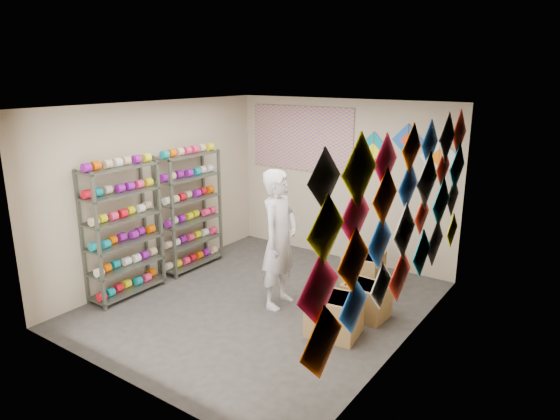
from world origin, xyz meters
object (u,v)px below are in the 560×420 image
Objects in this scene: shelf_rack_back at (190,211)px; carton_a at (334,315)px; shopkeeper at (279,239)px; shelf_rack_front at (123,232)px; carton_b at (366,300)px; carton_c at (363,270)px.

carton_a is (3.00, -0.61, -0.70)m from shelf_rack_back.
carton_a is (1.02, -0.30, -0.70)m from shopkeeper.
shelf_rack_front is 1.00× the size of shopkeeper.
carton_b is 0.98m from carton_c.
carton_a is 0.66m from carton_b.
shelf_rack_front reaches higher than carton_c.
shelf_rack_front is 1.00× the size of shelf_rack_back.
shopkeeper is 3.26× the size of carton_c.
shelf_rack_front is 3.16m from carton_a.
carton_c is at bearing 120.52° from carton_b.
shelf_rack_front reaches higher than carton_a.
carton_a is 1.55m from carton_c.
carton_a reaches higher than carton_b.
shelf_rack_front is at bearing -147.38° from carton_c.
shelf_rack_front is 3.53m from carton_c.
carton_c is (2.66, 2.20, -0.70)m from shelf_rack_front.
carton_b is (3.12, 1.34, -0.73)m from shelf_rack_front.
shelf_rack_front is at bearing 111.39° from shopkeeper.
carton_c is at bearing 39.61° from shelf_rack_front.
shopkeeper reaches higher than carton_a.
shelf_rack_back is at bearing -168.24° from carton_c.
shelf_rack_back is 3.15× the size of carton_a.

